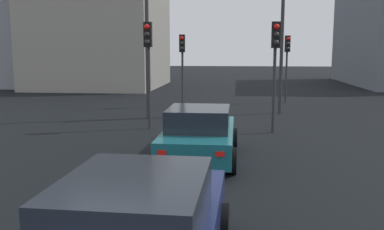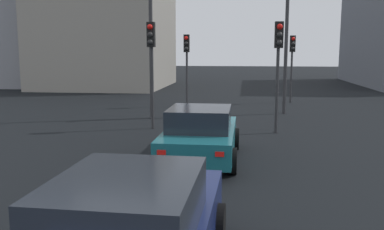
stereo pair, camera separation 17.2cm
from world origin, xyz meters
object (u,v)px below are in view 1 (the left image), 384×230
at_px(traffic_light_far_left, 182,55).
at_px(street_lamp_far, 283,1).
at_px(traffic_light_far_right, 287,55).
at_px(street_lamp_kerbside, 147,23).
at_px(traffic_light_near_right, 148,53).
at_px(car_teal_lead, 199,134).
at_px(traffic_light_near_left, 275,54).

bearing_deg(traffic_light_far_left, street_lamp_far, 72.12).
bearing_deg(traffic_light_far_right, street_lamp_far, -16.42).
relative_size(traffic_light_far_left, street_lamp_kerbside, 0.55).
relative_size(traffic_light_far_left, street_lamp_far, 0.42).
height_order(traffic_light_far_left, street_lamp_kerbside, street_lamp_kerbside).
height_order(street_lamp_kerbside, street_lamp_far, street_lamp_far).
height_order(traffic_light_near_right, street_lamp_far, street_lamp_far).
distance_m(traffic_light_far_left, street_lamp_kerbside, 4.27).
distance_m(car_teal_lead, traffic_light_far_left, 11.05).
bearing_deg(traffic_light_near_right, traffic_light_near_left, 90.98).
bearing_deg(traffic_light_far_right, street_lamp_kerbside, -52.91).
xyz_separation_m(traffic_light_far_right, street_lamp_far, (-4.27, 0.75, 2.44)).
height_order(traffic_light_near_left, traffic_light_near_right, traffic_light_near_right).
height_order(traffic_light_near_left, street_lamp_kerbside, street_lamp_kerbside).
distance_m(traffic_light_near_left, traffic_light_far_left, 7.93).
xyz_separation_m(car_teal_lead, traffic_light_far_left, (10.71, 1.87, 2.00)).
distance_m(car_teal_lead, traffic_light_near_left, 5.03).
bearing_deg(traffic_light_far_left, traffic_light_far_right, 116.41).
bearing_deg(traffic_light_far_left, traffic_light_near_right, 0.20).
relative_size(car_teal_lead, traffic_light_far_left, 1.11).
bearing_deg(street_lamp_far, car_teal_lead, 161.23).
relative_size(car_teal_lead, traffic_light_near_right, 1.05).
distance_m(traffic_light_near_left, street_lamp_far, 5.41).
xyz_separation_m(car_teal_lead, traffic_light_far_right, (13.05, -3.73, 2.00)).
height_order(traffic_light_near_right, traffic_light_far_left, traffic_light_near_right).
height_order(traffic_light_near_right, traffic_light_far_right, traffic_light_near_right).
distance_m(car_teal_lead, traffic_light_far_right, 13.72).
bearing_deg(traffic_light_far_right, traffic_light_far_left, -73.84).
bearing_deg(car_teal_lead, street_lamp_far, -18.55).
bearing_deg(car_teal_lead, traffic_light_near_left, -29.84).
xyz_separation_m(car_teal_lead, street_lamp_far, (8.78, -2.98, 4.44)).
relative_size(car_teal_lead, traffic_light_near_left, 1.06).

